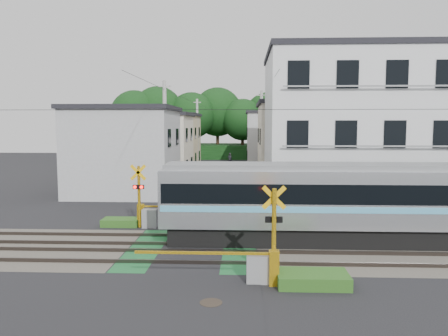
{
  "coord_description": "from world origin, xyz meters",
  "views": [
    {
      "loc": [
        2.04,
        -17.03,
        4.96
      ],
      "look_at": [
        1.05,
        5.0,
        2.79
      ],
      "focal_mm": 35.0,
      "sensor_mm": 36.0,
      "label": 1
    }
  ],
  "objects_px": {
    "crossing_signal_far": "(148,213)",
    "apartment_block": "(352,130)",
    "crossing_signal_near": "(260,261)",
    "pedestrian": "(230,159)",
    "manhole_cover": "(211,303)"
  },
  "relations": [
    {
      "from": "crossing_signal_near",
      "to": "apartment_block",
      "type": "distance_m",
      "value": 14.95
    },
    {
      "from": "crossing_signal_far",
      "to": "apartment_block",
      "type": "relative_size",
      "value": 0.46
    },
    {
      "from": "crossing_signal_far",
      "to": "pedestrian",
      "type": "height_order",
      "value": "crossing_signal_far"
    },
    {
      "from": "crossing_signal_far",
      "to": "pedestrian",
      "type": "distance_m",
      "value": 32.34
    },
    {
      "from": "crossing_signal_far",
      "to": "apartment_block",
      "type": "distance_m",
      "value": 13.14
    },
    {
      "from": "crossing_signal_near",
      "to": "apartment_block",
      "type": "height_order",
      "value": "apartment_block"
    },
    {
      "from": "crossing_signal_near",
      "to": "pedestrian",
      "type": "relative_size",
      "value": 2.97
    },
    {
      "from": "crossing_signal_far",
      "to": "crossing_signal_near",
      "type": "bearing_deg",
      "value": -54.71
    },
    {
      "from": "crossing_signal_near",
      "to": "pedestrian",
      "type": "xyz_separation_m",
      "value": [
        -2.22,
        39.51,
        0.09
      ]
    },
    {
      "from": "crossing_signal_near",
      "to": "apartment_block",
      "type": "relative_size",
      "value": 0.46
    },
    {
      "from": "crossing_signal_far",
      "to": "apartment_block",
      "type": "height_order",
      "value": "apartment_block"
    },
    {
      "from": "crossing_signal_near",
      "to": "crossing_signal_far",
      "type": "distance_m",
      "value": 8.95
    },
    {
      "from": "apartment_block",
      "to": "manhole_cover",
      "type": "height_order",
      "value": "apartment_block"
    },
    {
      "from": "crossing_signal_far",
      "to": "apartment_block",
      "type": "xyz_separation_m",
      "value": [
        11.09,
        5.84,
        3.94
      ]
    },
    {
      "from": "crossing_signal_near",
      "to": "pedestrian",
      "type": "bearing_deg",
      "value": 93.22
    }
  ]
}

